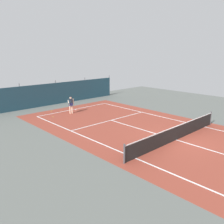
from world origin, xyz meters
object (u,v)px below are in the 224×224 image
Objects in this scene: tennis_ball_near_player at (51,111)px; parked_car at (68,90)px; tennis_net at (177,133)px; tennis_ball_midcourt at (53,117)px; tennis_player at (71,104)px.

parked_car is (5.72, 5.77, 0.81)m from tennis_ball_near_player.
tennis_ball_midcourt is at bearing 106.27° from tennis_net.
tennis_ball_midcourt is (-0.96, -2.00, 0.00)m from tennis_ball_near_player.
tennis_net is 153.33× the size of tennis_ball_midcourt.
tennis_player is 24.85× the size of tennis_ball_near_player.
tennis_ball_near_player is (-2.18, 12.75, -0.48)m from tennis_net.
tennis_ball_near_player is (-0.98, 2.03, -0.93)m from tennis_player.
tennis_ball_near_player and tennis_ball_midcourt have the same top height.
tennis_ball_midcourt is (-3.14, 10.75, -0.48)m from tennis_net.
tennis_ball_midcourt is 0.02× the size of parked_car.
parked_car is (6.67, 7.77, 0.81)m from tennis_ball_midcourt.
tennis_ball_near_player is at bearing 99.70° from tennis_net.
parked_car reaches higher than tennis_net.
tennis_player is 2.44m from tennis_ball_near_player.
tennis_net is 153.33× the size of tennis_ball_near_player.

